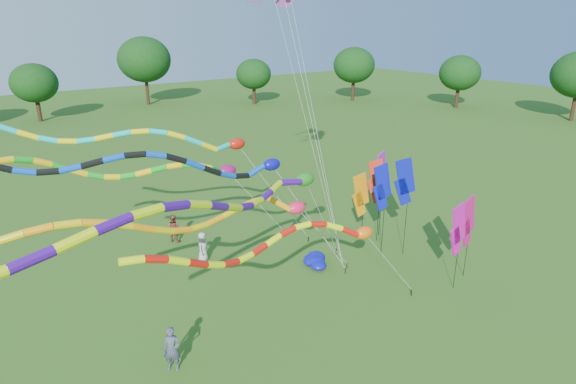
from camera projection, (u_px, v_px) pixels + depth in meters
ground at (363, 333)px, 18.84m from camera, size 160.00×160.00×0.00m
tree_ring at (342, 300)px, 11.12m from camera, size 122.19×121.09×9.64m
tube_kite_red at (291, 242)px, 16.35m from camera, size 12.25×1.31×6.32m
tube_kite_orange at (212, 216)px, 18.02m from camera, size 14.02×1.57×6.52m
tube_kite_purple at (234, 200)px, 16.07m from camera, size 15.47×6.90×7.80m
tube_kite_blue at (185, 166)px, 17.58m from camera, size 13.32×2.15×7.94m
tube_kite_cyan at (151, 139)px, 21.60m from camera, size 13.96×3.82×8.45m
tube_kite_green at (158, 170)px, 22.57m from camera, size 12.97×1.96×6.91m
banner_pole_magenta_a at (458, 230)px, 20.87m from camera, size 1.16×0.17×4.23m
banner_pole_red at (376, 182)px, 25.45m from camera, size 1.13×0.42×4.76m
banner_pole_blue_a at (382, 187)px, 23.93m from camera, size 1.16×0.25×4.98m
banner_pole_green at (384, 189)px, 25.09m from camera, size 1.09×0.55×4.53m
banner_pole_magenta_b at (468, 222)px, 21.94m from camera, size 1.16×0.25×4.14m
banner_pole_violet at (381, 174)px, 25.92m from camera, size 1.13×0.45×5.02m
banner_pole_orange at (360, 195)px, 25.90m from camera, size 1.16×0.17×3.94m
banner_pole_blue_b at (405, 182)px, 23.86m from camera, size 1.09×0.56×5.25m
blue_nylon_heap at (309, 263)px, 23.78m from camera, size 1.18×1.56×0.50m
person_a at (203, 247)px, 24.23m from camera, size 0.90×0.89×1.57m
person_b at (172, 349)px, 16.62m from camera, size 0.73×0.69×1.68m
person_c at (173, 228)px, 26.43m from camera, size 0.94×0.97×1.57m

